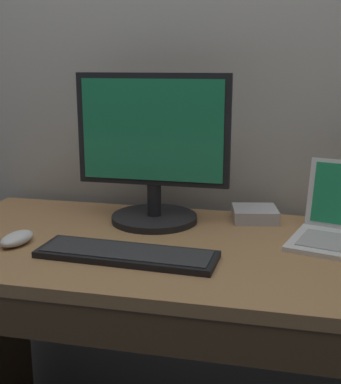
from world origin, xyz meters
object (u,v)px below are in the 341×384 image
external_drive_box (255,214)px  wired_keyboard (127,254)px  external_monitor (153,156)px  computer_mouse (17,238)px

external_drive_box → wired_keyboard: bearing=-127.2°
external_monitor → computer_mouse: 0.44m
external_monitor → computer_mouse: (-0.30, -0.27, -0.18)m
external_monitor → external_drive_box: (0.29, 0.09, -0.18)m
wired_keyboard → external_drive_box: 0.47m
external_monitor → computer_mouse: external_monitor is taller
external_monitor → external_drive_box: size_ratio=3.42×
external_monitor → external_drive_box: 0.36m
computer_mouse → external_drive_box: size_ratio=0.86×
wired_keyboard → computer_mouse: computer_mouse is taller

